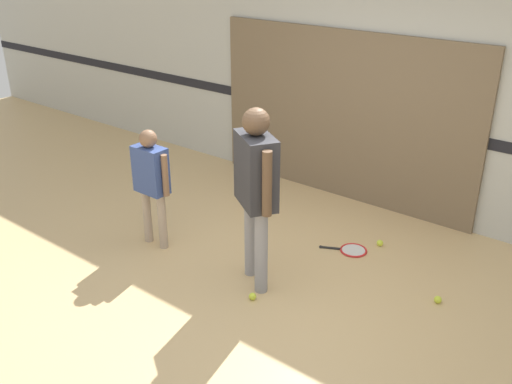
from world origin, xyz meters
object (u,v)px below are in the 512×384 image
at_px(tennis_ball_near_instructor, 253,296).
at_px(tennis_ball_by_spare_racket, 380,243).
at_px(person_instructor, 256,180).
at_px(person_student_left, 151,176).
at_px(racket_spare_on_floor, 352,250).
at_px(tennis_ball_stray_left, 438,300).

relative_size(tennis_ball_near_instructor, tennis_ball_by_spare_racket, 1.00).
bearing_deg(person_instructor, tennis_ball_near_instructor, -24.97).
distance_m(person_student_left, racket_spare_on_floor, 2.16).
bearing_deg(racket_spare_on_floor, tennis_ball_stray_left, 136.29).
relative_size(racket_spare_on_floor, tennis_ball_near_instructor, 7.64).
xyz_separation_m(racket_spare_on_floor, tennis_ball_by_spare_racket, (0.18, 0.27, 0.02)).
distance_m(tennis_ball_near_instructor, tennis_ball_by_spare_racket, 1.63).
height_order(racket_spare_on_floor, tennis_ball_stray_left, tennis_ball_stray_left).
relative_size(person_instructor, tennis_ball_near_instructor, 25.36).
bearing_deg(racket_spare_on_floor, tennis_ball_by_spare_racket, -149.66).
bearing_deg(tennis_ball_by_spare_racket, tennis_ball_stray_left, -34.74).
bearing_deg(tennis_ball_stray_left, person_instructor, -153.88).
height_order(person_student_left, tennis_ball_by_spare_racket, person_student_left).
bearing_deg(tennis_ball_near_instructor, person_instructor, 121.84).
height_order(person_student_left, tennis_ball_stray_left, person_student_left).
xyz_separation_m(tennis_ball_near_instructor, tennis_ball_stray_left, (1.32, 0.97, 0.00)).
relative_size(person_instructor, person_student_left, 1.34).
height_order(person_instructor, tennis_ball_stray_left, person_instructor).
height_order(tennis_ball_near_instructor, tennis_ball_by_spare_racket, same).
bearing_deg(racket_spare_on_floor, person_student_left, 7.39).
height_order(person_student_left, racket_spare_on_floor, person_student_left).
relative_size(person_student_left, tennis_ball_by_spare_racket, 18.94).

